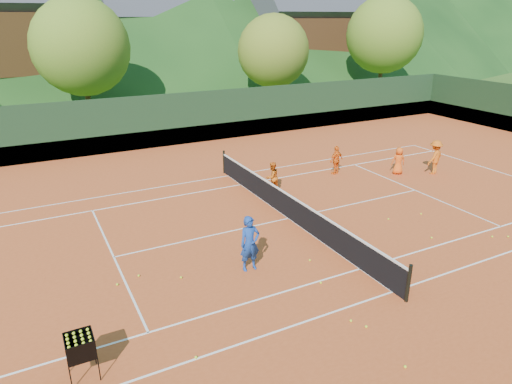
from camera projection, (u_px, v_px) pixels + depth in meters
name	position (u px, v px, depth m)	size (l,w,h in m)	color
ground	(289.00, 219.00, 17.02)	(400.00, 400.00, 0.00)	#2F5019
clay_court	(289.00, 219.00, 17.02)	(40.00, 24.00, 0.02)	#BA471E
coach	(250.00, 244.00, 13.30)	(0.62, 0.41, 1.70)	#163C94
student_a	(272.00, 177.00, 19.37)	(0.64, 0.50, 1.32)	orange
student_b	(336.00, 160.00, 21.58)	(0.81, 0.34, 1.38)	orange
student_c	(398.00, 161.00, 21.61)	(0.64, 0.41, 1.30)	#F65A15
student_d	(435.00, 157.00, 21.59)	(1.05, 0.60, 1.63)	#DC5F13
tennis_ball_0	(366.00, 327.00, 11.02)	(0.07, 0.07, 0.07)	#C6F328
tennis_ball_3	(492.00, 237.00, 15.52)	(0.07, 0.07, 0.07)	#C6F328
tennis_ball_4	(181.00, 277.00, 13.10)	(0.07, 0.07, 0.07)	#C6F328
tennis_ball_5	(432.00, 238.00, 15.45)	(0.07, 0.07, 0.07)	#C6F328
tennis_ball_6	(405.00, 367.00, 9.76)	(0.07, 0.07, 0.07)	#C6F328
tennis_ball_7	(117.00, 284.00, 12.75)	(0.07, 0.07, 0.07)	#C6F328
tennis_ball_9	(508.00, 237.00, 15.53)	(0.07, 0.07, 0.07)	#C6F328
tennis_ball_10	(388.00, 219.00, 16.87)	(0.07, 0.07, 0.07)	#C6F328
tennis_ball_11	(139.00, 276.00, 13.19)	(0.07, 0.07, 0.07)	#C6F328
tennis_ball_14	(310.00, 260.00, 14.02)	(0.07, 0.07, 0.07)	#C6F328
tennis_ball_16	(421.00, 214.00, 17.32)	(0.07, 0.07, 0.07)	#C6F328
tennis_ball_17	(321.00, 283.00, 12.83)	(0.07, 0.07, 0.07)	#C6F328
tennis_ball_18	(351.00, 321.00, 11.23)	(0.07, 0.07, 0.07)	#C6F328
tennis_ball_20	(196.00, 357.00, 10.03)	(0.07, 0.07, 0.07)	#C6F328
court_lines	(289.00, 218.00, 17.01)	(23.83, 11.03, 0.00)	white
tennis_net	(289.00, 206.00, 16.84)	(0.10, 12.07, 1.10)	black
perimeter_fence	(290.00, 187.00, 16.57)	(40.40, 24.24, 3.00)	#15311B
ball_hopper	(80.00, 347.00, 9.29)	(0.57, 0.57, 1.00)	black
chalet_mid	(166.00, 39.00, 45.97)	(12.65, 8.82, 11.45)	beige
chalet_right	(305.00, 35.00, 48.57)	(11.50, 8.82, 11.91)	beige
tree_b	(81.00, 47.00, 30.01)	(6.40, 6.40, 8.40)	#412A1A
tree_c	(274.00, 51.00, 35.42)	(5.60, 5.60, 7.35)	#3F2A19
tree_d	(384.00, 35.00, 41.05)	(6.80, 6.80, 8.93)	#412B1A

